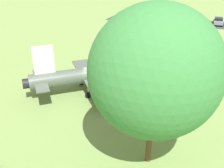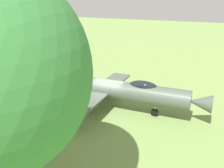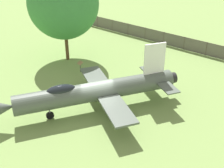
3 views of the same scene
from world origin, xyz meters
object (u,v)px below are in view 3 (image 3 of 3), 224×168
object	(u,v)px
shade_tree	(63,4)
info_plaque	(80,64)
display_jet	(93,91)
shrub_near_fence	(154,51)

from	to	relation	value
shade_tree	info_plaque	bearing A→B (deg)	-161.59
display_jet	info_plaque	xyz separation A→B (m)	(7.06, 0.53, -0.88)
shade_tree	shrub_near_fence	distance (m)	11.34
info_plaque	shade_tree	bearing A→B (deg)	18.41
display_jet	shade_tree	distance (m)	11.55
shrub_near_fence	display_jet	bearing A→B (deg)	141.80
info_plaque	display_jet	bearing A→B (deg)	-175.73
shade_tree	shrub_near_fence	bearing A→B (deg)	-91.43
shade_tree	info_plaque	xyz separation A→B (m)	(-3.50, -1.17, -5.25)
display_jet	info_plaque	world-z (taller)	display_jet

